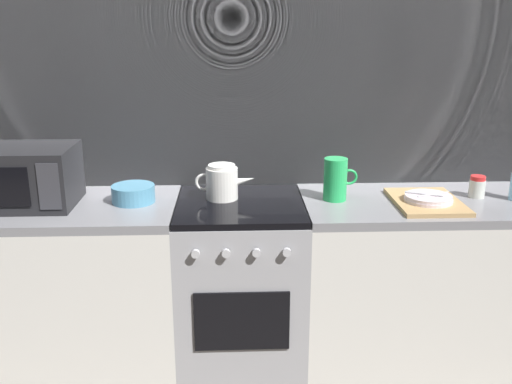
{
  "coord_description": "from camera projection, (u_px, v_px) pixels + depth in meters",
  "views": [
    {
      "loc": [
        -0.03,
        -2.53,
        1.73
      ],
      "look_at": [
        0.07,
        0.0,
        0.95
      ],
      "focal_mm": 40.11,
      "sensor_mm": 36.0,
      "label": 1
    }
  ],
  "objects": [
    {
      "name": "back_wall",
      "position": [
        239.0,
        126.0,
        2.89
      ],
      "size": [
        3.6,
        0.05,
        2.4
      ],
      "color": "gray",
      "rests_on": "ground_plane"
    },
    {
      "name": "counter_right",
      "position": [
        422.0,
        286.0,
        2.83
      ],
      "size": [
        1.2,
        0.6,
        0.9
      ],
      "color": "silver",
      "rests_on": "ground_plane"
    },
    {
      "name": "mixing_bowl",
      "position": [
        133.0,
        194.0,
        2.66
      ],
      "size": [
        0.2,
        0.2,
        0.08
      ],
      "primitive_type": "cylinder",
      "color": "teal",
      "rests_on": "counter_left"
    },
    {
      "name": "counter_left",
      "position": [
        55.0,
        293.0,
        2.76
      ],
      "size": [
        1.2,
        0.6,
        0.9
      ],
      "color": "silver",
      "rests_on": "ground_plane"
    },
    {
      "name": "ground_plane",
      "position": [
        241.0,
        369.0,
        2.93
      ],
      "size": [
        8.0,
        8.0,
        0.0
      ],
      "primitive_type": "plane",
      "color": "#6B6054"
    },
    {
      "name": "microwave",
      "position": [
        23.0,
        176.0,
        2.59
      ],
      "size": [
        0.46,
        0.35,
        0.27
      ],
      "color": "black",
      "rests_on": "counter_left"
    },
    {
      "name": "spice_jar",
      "position": [
        477.0,
        187.0,
        2.73
      ],
      "size": [
        0.08,
        0.08,
        0.1
      ],
      "color": "silver",
      "rests_on": "counter_right"
    },
    {
      "name": "stove_unit",
      "position": [
        241.0,
        290.0,
        2.79
      ],
      "size": [
        0.6,
        0.63,
        0.9
      ],
      "color": "#9E9EA3",
      "rests_on": "ground_plane"
    },
    {
      "name": "pitcher",
      "position": [
        336.0,
        179.0,
        2.68
      ],
      "size": [
        0.16,
        0.11,
        0.2
      ],
      "color": "green",
      "rests_on": "counter_right"
    },
    {
      "name": "dish_pile",
      "position": [
        427.0,
        200.0,
        2.63
      ],
      "size": [
        0.3,
        0.4,
        0.06
      ],
      "color": "tan",
      "rests_on": "counter_right"
    },
    {
      "name": "kettle",
      "position": [
        222.0,
        182.0,
        2.7
      ],
      "size": [
        0.28,
        0.15,
        0.17
      ],
      "color": "white",
      "rests_on": "stove_unit"
    }
  ]
}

